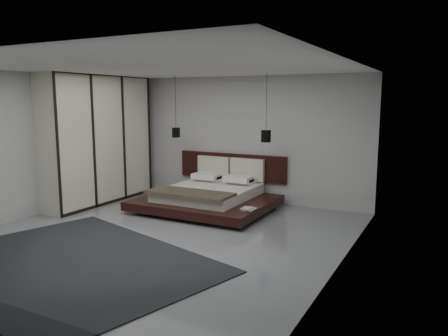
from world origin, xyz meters
The scene contains 13 objects.
floor centered at (0.00, 0.00, 0.00)m, with size 6.00×6.00×0.00m, color gray.
ceiling centered at (0.00, 0.00, 2.80)m, with size 6.00×6.00×0.00m, color white.
wall_back centered at (0.00, 3.00, 1.40)m, with size 6.00×6.00×0.00m, color #B5B6B3.
wall_left centered at (-3.00, 0.00, 1.40)m, with size 6.00×6.00×0.00m, color #B5B6B3.
wall_right centered at (3.00, 0.00, 1.40)m, with size 6.00×6.00×0.00m, color #B5B6B3.
lattice_screen centered at (-2.95, 2.45, 1.30)m, with size 0.05×0.90×2.60m, color black.
bed centered at (-0.19, 1.91, 0.28)m, with size 2.67×2.35×1.06m.
book_lower centered at (0.91, 1.27, 0.26)m, with size 0.22×0.29×0.03m, color #99724C.
book_upper centered at (0.89, 1.24, 0.29)m, with size 0.19×0.26×0.02m, color #99724C.
pendant_left centered at (-1.28, 2.32, 1.55)m, with size 0.18×0.18×1.36m.
pendant_right centered at (0.91, 2.32, 1.55)m, with size 0.20×0.20×1.38m.
wardrobe centered at (-2.70, 1.33, 1.42)m, with size 0.68×2.89×2.84m.
rug centered at (-0.35, -1.70, 0.01)m, with size 4.00×2.86×0.02m, color black.
Camera 1 is at (4.27, -5.92, 2.27)m, focal length 35.00 mm.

